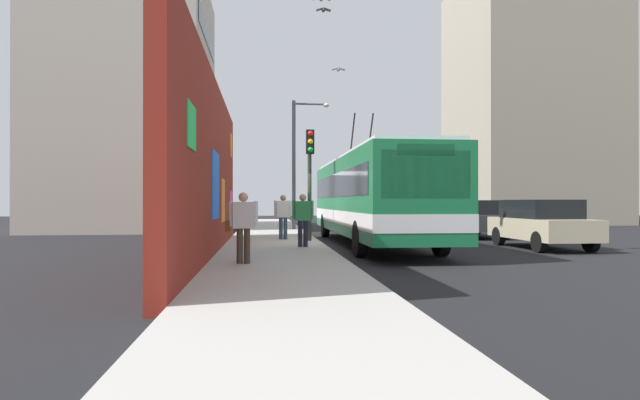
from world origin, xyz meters
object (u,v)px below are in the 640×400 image
(parked_car_champagne, at_px, (541,223))
(pedestrian_at_curb, at_px, (303,216))
(parked_car_dark_gray, at_px, (472,218))
(traffic_light, at_px, (310,165))
(pedestrian_midblock, at_px, (283,213))
(pedestrian_near_wall, at_px, (243,222))
(street_lamp, at_px, (298,155))
(city_bus, at_px, (371,196))

(parked_car_champagne, distance_m, pedestrian_at_curb, 7.78)
(parked_car_dark_gray, relative_size, traffic_light, 1.16)
(pedestrian_midblock, relative_size, pedestrian_near_wall, 1.03)
(parked_car_champagne, height_order, parked_car_dark_gray, same)
(pedestrian_at_curb, xyz_separation_m, traffic_light, (2.38, -0.42, 1.70))
(parked_car_dark_gray, relative_size, pedestrian_at_curb, 2.82)
(parked_car_dark_gray, xyz_separation_m, pedestrian_at_curb, (-5.95, 7.77, 0.25))
(pedestrian_midblock, bearing_deg, street_lamp, -8.08)
(parked_car_dark_gray, relative_size, pedestrian_midblock, 2.79)
(pedestrian_midblock, relative_size, street_lamp, 0.25)
(parked_car_champagne, bearing_deg, parked_car_dark_gray, -0.00)
(parked_car_dark_gray, relative_size, street_lamp, 0.70)
(parked_car_champagne, distance_m, pedestrian_near_wall, 10.42)
(street_lamp, bearing_deg, pedestrian_midblock, 171.92)
(pedestrian_midblock, height_order, pedestrian_near_wall, pedestrian_midblock)
(parked_car_dark_gray, distance_m, traffic_light, 8.40)
(pedestrian_near_wall, bearing_deg, traffic_light, -17.46)
(city_bus, relative_size, pedestrian_near_wall, 8.11)
(pedestrian_at_curb, bearing_deg, parked_car_champagne, -87.69)
(parked_car_champagne, xyz_separation_m, parked_car_dark_gray, (5.63, -0.00, 0.00))
(parked_car_champagne, height_order, pedestrian_near_wall, pedestrian_near_wall)
(city_bus, xyz_separation_m, parked_car_dark_gray, (3.61, -5.20, -0.89))
(parked_car_dark_gray, bearing_deg, pedestrian_at_curb, 127.42)
(pedestrian_near_wall, bearing_deg, parked_car_champagne, -64.57)
(pedestrian_at_curb, height_order, traffic_light, traffic_light)
(pedestrian_midblock, relative_size, pedestrian_at_curb, 1.01)
(city_bus, relative_size, street_lamp, 1.98)
(city_bus, relative_size, parked_car_champagne, 3.11)
(pedestrian_near_wall, bearing_deg, pedestrian_midblock, -8.85)
(parked_car_champagne, relative_size, street_lamp, 0.64)
(city_bus, bearing_deg, parked_car_champagne, -111.31)
(city_bus, bearing_deg, pedestrian_midblock, 72.45)
(city_bus, xyz_separation_m, pedestrian_midblock, (0.96, 3.05, -0.63))
(parked_car_champagne, relative_size, traffic_light, 1.05)
(pedestrian_midblock, distance_m, pedestrian_at_curb, 3.34)
(pedestrian_near_wall, height_order, traffic_light, traffic_light)
(traffic_light, bearing_deg, pedestrian_midblock, 44.10)
(city_bus, distance_m, traffic_light, 2.40)
(city_bus, height_order, pedestrian_at_curb, city_bus)
(city_bus, relative_size, parked_car_dark_gray, 2.82)
(city_bus, bearing_deg, traffic_light, 88.96)
(pedestrian_at_curb, distance_m, street_lamp, 10.80)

